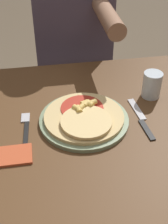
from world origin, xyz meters
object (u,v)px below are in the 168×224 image
object	(u,v)px
plate	(84,120)
fork	(26,128)
drinking_glass	(152,85)
pizza	(84,117)
dining_table	(84,156)
person_diner	(73,43)
knife	(141,119)

from	to	relation	value
plate	fork	world-z (taller)	plate
plate	drinking_glass	world-z (taller)	drinking_glass
pizza	fork	world-z (taller)	pizza
dining_table	pizza	bearing A→B (deg)	80.30
person_diner	pizza	bearing A→B (deg)	-94.30
pizza	drinking_glass	world-z (taller)	drinking_glass
plate	pizza	size ratio (longest dim) A/B	1.12
fork	plate	bearing A→B (deg)	1.06
knife	drinking_glass	bearing A→B (deg)	59.81
dining_table	fork	world-z (taller)	fork
plate	person_diner	xyz separation A→B (m)	(0.05, 0.61, -0.01)
fork	drinking_glass	size ratio (longest dim) A/B	1.84
drinking_glass	person_diner	bearing A→B (deg)	113.76
pizza	fork	size ratio (longest dim) A/B	1.49
plate	drinking_glass	size ratio (longest dim) A/B	3.09
knife	drinking_glass	distance (m)	0.16
fork	drinking_glass	xyz separation A→B (m)	(0.46, 0.11, 0.05)
knife	dining_table	bearing A→B (deg)	-170.18
dining_table	plate	bearing A→B (deg)	81.55
dining_table	drinking_glass	xyz separation A→B (m)	(0.27, 0.16, 0.16)
dining_table	fork	xyz separation A→B (m)	(-0.18, 0.05, 0.11)
person_diner	dining_table	bearing A→B (deg)	-94.71
drinking_glass	person_diner	xyz separation A→B (m)	(-0.22, 0.50, -0.05)
fork	knife	size ratio (longest dim) A/B	0.80
pizza	person_diner	bearing A→B (deg)	85.70
dining_table	knife	distance (m)	0.23
drinking_glass	dining_table	bearing A→B (deg)	-149.27
pizza	drinking_glass	distance (m)	0.29
dining_table	pizza	world-z (taller)	pizza
pizza	person_diner	xyz separation A→B (m)	(0.05, 0.61, -0.03)
drinking_glass	knife	bearing A→B (deg)	-120.19
dining_table	plate	world-z (taller)	plate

